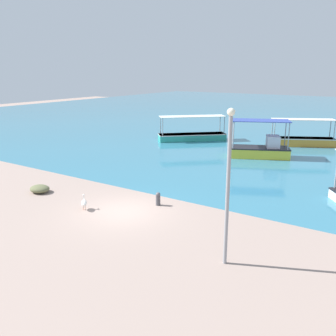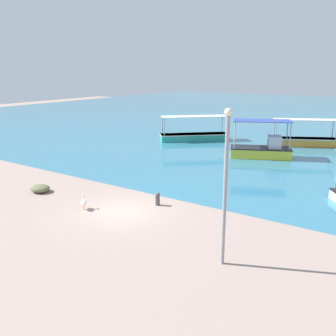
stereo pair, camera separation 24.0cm
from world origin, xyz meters
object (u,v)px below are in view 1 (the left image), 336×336
at_px(mooring_bollard, 158,198).
at_px(net_pile, 40,189).
at_px(fishing_boat_near_left, 302,140).
at_px(pelican, 84,203).
at_px(fishing_boat_outer, 261,149).
at_px(fishing_boat_center, 192,135).
at_px(lamp_post, 228,180).

distance_m(mooring_bollard, net_pile, 7.30).
relative_size(fishing_boat_near_left, pelican, 7.35).
distance_m(fishing_boat_outer, mooring_bollard, 13.84).
relative_size(fishing_boat_outer, fishing_boat_near_left, 0.88).
height_order(pelican, mooring_bollard, pelican).
xyz_separation_m(fishing_boat_near_left, pelican, (-4.95, -23.07, -0.17)).
height_order(fishing_boat_center, lamp_post, lamp_post).
bearing_deg(fishing_boat_near_left, mooring_bollard, -96.03).
relative_size(lamp_post, net_pile, 4.72).
xyz_separation_m(lamp_post, mooring_bollard, (-5.57, 3.66, -2.84)).
bearing_deg(fishing_boat_outer, fishing_boat_center, 157.86).
relative_size(lamp_post, mooring_bollard, 8.02).
height_order(fishing_boat_center, mooring_bollard, fishing_boat_center).
distance_m(fishing_boat_center, pelican, 20.48).
bearing_deg(pelican, mooring_bollard, 43.16).
xyz_separation_m(fishing_boat_outer, pelican, (-3.37, -16.44, -0.31)).
xyz_separation_m(fishing_boat_outer, lamp_post, (4.99, -17.48, 2.54)).
xyz_separation_m(fishing_boat_center, fishing_boat_near_left, (9.98, 3.22, 0.04)).
xyz_separation_m(fishing_boat_near_left, net_pile, (-9.16, -22.51, -0.33)).
bearing_deg(lamp_post, mooring_bollard, 146.70).
height_order(fishing_boat_near_left, net_pile, fishing_boat_near_left).
height_order(lamp_post, mooring_bollard, lamp_post).
xyz_separation_m(fishing_boat_near_left, mooring_bollard, (-2.16, -20.46, -0.16)).
height_order(mooring_bollard, net_pile, mooring_bollard).
relative_size(mooring_bollard, net_pile, 0.59).
height_order(fishing_boat_center, pelican, fishing_boat_center).
bearing_deg(net_pile, fishing_boat_outer, 64.47).
xyz_separation_m(fishing_boat_center, pelican, (5.03, -19.85, -0.13)).
relative_size(fishing_boat_near_left, net_pile, 4.85).
xyz_separation_m(mooring_bollard, net_pile, (-7.00, -2.05, -0.16)).
xyz_separation_m(fishing_boat_near_left, lamp_post, (3.40, -24.11, 2.68)).
bearing_deg(fishing_boat_center, mooring_bollard, -65.59).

